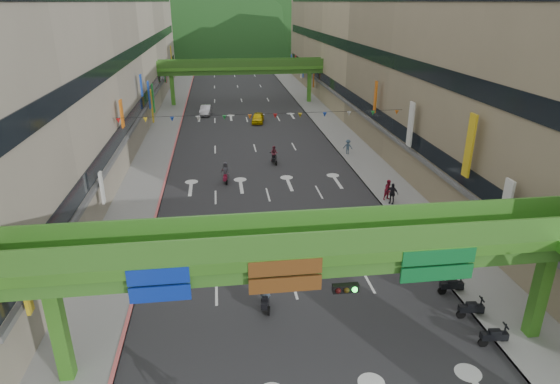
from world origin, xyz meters
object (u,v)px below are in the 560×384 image
scooter_rider_near (265,295)px  car_silver (206,110)px  pedestrian_red (388,191)px  overpass_near (341,266)px  car_yellow (258,118)px  scooter_rider_mid (274,155)px

scooter_rider_near → car_silver: (-3.91, 47.93, -0.21)m
car_silver → pedestrian_red: 37.86m
overpass_near → car_silver: (-6.70, 52.46, -4.51)m
car_yellow → scooter_rider_mid: bearing=-80.8°
pedestrian_red → car_yellow: bearing=85.6°
scooter_rider_near → overpass_near: bearing=-58.5°
scooter_rider_near → car_yellow: bearing=85.6°
car_silver → car_yellow: bearing=-32.8°
car_yellow → pedestrian_red: size_ratio=2.24×
scooter_rider_mid → pedestrian_red: 13.65m
scooter_rider_mid → car_silver: size_ratio=0.45×
overpass_near → car_silver: size_ratio=6.64×
scooter_rider_mid → pedestrian_red: scooter_rider_mid is taller
car_silver → pedestrian_red: size_ratio=2.43×
overpass_near → pedestrian_red: overpass_near is taller
car_silver → car_yellow: (7.16, -5.80, -0.03)m
scooter_rider_near → car_silver: scooter_rider_near is taller
car_yellow → car_silver: bearing=149.7°
scooter_rider_mid → pedestrian_red: size_ratio=1.10×
overpass_near → scooter_rider_near: (-2.79, 4.54, -4.30)m
scooter_rider_mid → car_silver: bearing=107.2°
pedestrian_red → scooter_rider_mid: bearing=106.5°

